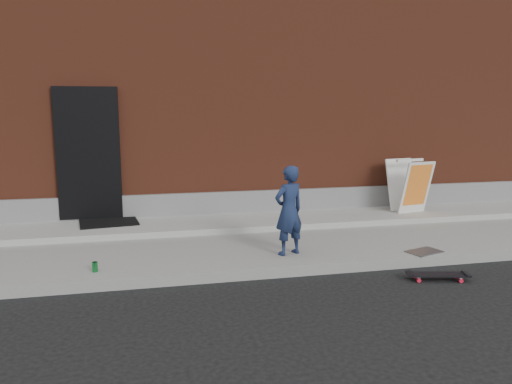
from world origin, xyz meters
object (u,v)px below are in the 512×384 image
object	(u,v)px
child	(289,210)
pizza_sign	(409,185)
soda_can	(95,267)
skateboard	(438,275)

from	to	relation	value
child	pizza_sign	world-z (taller)	child
child	soda_can	distance (m)	2.64
pizza_sign	soda_can	bearing A→B (deg)	-159.46
skateboard	soda_can	distance (m)	4.34
pizza_sign	soda_can	size ratio (longest dim) A/B	7.81
pizza_sign	soda_can	xyz separation A→B (m)	(-5.45, -2.04, -0.53)
child	pizza_sign	distance (m)	3.42
soda_can	skateboard	bearing A→B (deg)	-11.24
child	pizza_sign	size ratio (longest dim) A/B	1.26
pizza_sign	skateboard	bearing A→B (deg)	-112.52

